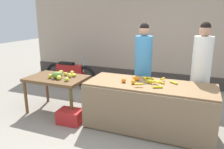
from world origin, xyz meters
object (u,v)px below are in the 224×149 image
vendor_woman_blue_shirt (143,69)px  parked_motorcycle (70,73)px  vendor_woman_white_shirt (201,73)px  produce_sack (108,93)px  produce_crate (70,117)px

vendor_woman_blue_shirt → parked_motorcycle: size_ratio=1.14×
vendor_woman_blue_shirt → vendor_woman_white_shirt: size_ratio=0.98×
vendor_woman_white_shirt → produce_sack: (-1.87, 0.05, -0.67)m
vendor_woman_white_shirt → vendor_woman_blue_shirt: bearing=178.9°
parked_motorcycle → produce_crate: 2.19m
vendor_woman_blue_shirt → produce_sack: (-0.79, 0.02, -0.65)m
vendor_woman_blue_shirt → vendor_woman_white_shirt: bearing=-1.1°
vendor_woman_blue_shirt → produce_sack: size_ratio=3.37×
vendor_woman_white_shirt → parked_motorcycle: 3.49m
produce_sack → vendor_woman_white_shirt: bearing=-1.4°
produce_crate → produce_sack: 1.13m
vendor_woman_blue_shirt → produce_crate: (-1.10, -1.05, -0.79)m
vendor_woman_blue_shirt → produce_sack: vendor_woman_blue_shirt is taller
produce_crate → parked_motorcycle: bearing=122.0°
vendor_woman_blue_shirt → vendor_woman_white_shirt: vendor_woman_white_shirt is taller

